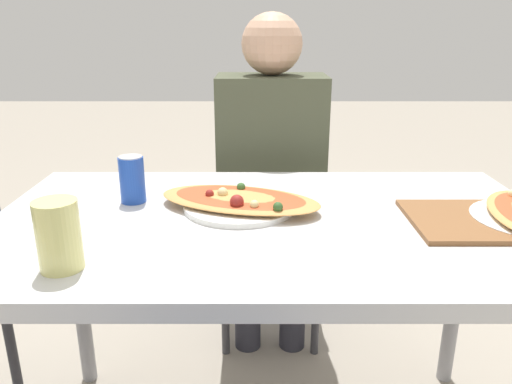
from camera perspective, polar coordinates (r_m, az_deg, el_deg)
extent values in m
cube|color=silver|center=(1.23, 1.89, -3.83)|extent=(1.38, 0.79, 0.04)
cylinder|color=#99999E|center=(1.81, -19.50, -10.49)|extent=(0.05, 0.05, 0.71)
cylinder|color=#99999E|center=(1.83, 21.98, -10.35)|extent=(0.05, 0.05, 0.71)
cube|color=#2D3851|center=(1.94, 1.68, -3.87)|extent=(0.40, 0.40, 0.04)
cube|color=#2D3851|center=(2.04, 1.61, 4.40)|extent=(0.38, 0.03, 0.44)
cylinder|color=#38383D|center=(1.91, 6.97, -12.45)|extent=(0.03, 0.03, 0.44)
cylinder|color=#38383D|center=(1.90, -3.49, -12.51)|extent=(0.03, 0.03, 0.44)
cylinder|color=#38383D|center=(2.21, 5.96, -7.89)|extent=(0.03, 0.03, 0.44)
cylinder|color=#38383D|center=(2.20, -2.97, -7.91)|extent=(0.03, 0.03, 0.44)
cylinder|color=#38383D|center=(1.77, -25.83, -17.20)|extent=(0.03, 0.03, 0.44)
cylinder|color=#2D2D38|center=(1.93, 4.33, -11.28)|extent=(0.10, 0.10, 0.48)
cylinder|color=#2D2D38|center=(1.93, -0.90, -11.31)|extent=(0.10, 0.10, 0.48)
cube|color=#474C38|center=(1.82, 1.80, 4.45)|extent=(0.38, 0.23, 0.56)
sphere|color=tan|center=(1.77, 1.93, 16.58)|extent=(0.21, 0.21, 0.21)
cylinder|color=white|center=(1.29, -1.81, -1.54)|extent=(0.29, 0.29, 0.01)
ellipsoid|color=tan|center=(1.28, -1.82, -0.83)|extent=(0.47, 0.33, 0.02)
ellipsoid|color=#C14C28|center=(1.28, -1.82, -0.58)|extent=(0.38, 0.27, 0.01)
sphere|color=maroon|center=(1.22, -2.13, -1.10)|extent=(0.03, 0.03, 0.03)
sphere|color=#335928|center=(1.33, -1.65, 0.57)|extent=(0.02, 0.02, 0.02)
sphere|color=maroon|center=(1.29, -5.25, -0.21)|extent=(0.02, 0.02, 0.02)
sphere|color=beige|center=(1.29, -3.76, -0.07)|extent=(0.03, 0.03, 0.03)
sphere|color=beige|center=(1.21, -0.12, -1.45)|extent=(0.02, 0.02, 0.02)
sphere|color=#335928|center=(1.19, 2.59, -1.71)|extent=(0.02, 0.02, 0.02)
cylinder|color=#1E47B2|center=(1.36, -13.90, 1.37)|extent=(0.07, 0.07, 0.12)
cylinder|color=silver|center=(1.34, -14.10, 3.92)|extent=(0.06, 0.06, 0.00)
cylinder|color=#E0DB7F|center=(1.03, -21.56, -4.62)|extent=(0.08, 0.08, 0.14)
cube|color=brown|center=(1.33, 26.04, -2.95)|extent=(0.42, 0.27, 0.01)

